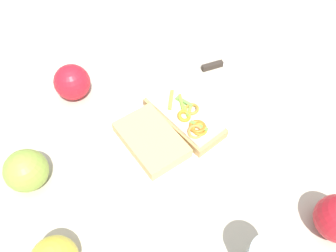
{
  "coord_description": "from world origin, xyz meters",
  "views": [
    {
      "loc": [
        -0.42,
        0.01,
        0.59
      ],
      "look_at": [
        0.0,
        0.0,
        0.03
      ],
      "focal_mm": 35.51,
      "sensor_mm": 36.0,
      "label": 1
    }
  ],
  "objects_px": {
    "apple_1": "(72,82)",
    "knife": "(218,65)",
    "plate": "(168,134)",
    "sandwich": "(185,117)",
    "apple_0": "(26,170)",
    "bread_slice_side": "(151,140)"
  },
  "relations": [
    {
      "from": "apple_1",
      "to": "knife",
      "type": "relative_size",
      "value": 0.63
    },
    {
      "from": "plate",
      "to": "sandwich",
      "type": "height_order",
      "value": "sandwich"
    },
    {
      "from": "plate",
      "to": "apple_0",
      "type": "height_order",
      "value": "apple_0"
    },
    {
      "from": "bread_slice_side",
      "to": "apple_1",
      "type": "height_order",
      "value": "apple_1"
    },
    {
      "from": "bread_slice_side",
      "to": "apple_1",
      "type": "bearing_deg",
      "value": -164.59
    },
    {
      "from": "plate",
      "to": "bread_slice_side",
      "type": "distance_m",
      "value": 0.05
    },
    {
      "from": "sandwich",
      "to": "bread_slice_side",
      "type": "relative_size",
      "value": 1.27
    },
    {
      "from": "apple_0",
      "to": "plate",
      "type": "bearing_deg",
      "value": -68.12
    },
    {
      "from": "plate",
      "to": "bread_slice_side",
      "type": "height_order",
      "value": "bread_slice_side"
    },
    {
      "from": "sandwich",
      "to": "apple_1",
      "type": "xyz_separation_m",
      "value": [
        0.1,
        0.26,
        0.01
      ]
    },
    {
      "from": "apple_1",
      "to": "bread_slice_side",
      "type": "bearing_deg",
      "value": -129.72
    },
    {
      "from": "apple_0",
      "to": "knife",
      "type": "bearing_deg",
      "value": -50.82
    },
    {
      "from": "sandwich",
      "to": "plate",
      "type": "bearing_deg",
      "value": -92.96
    },
    {
      "from": "plate",
      "to": "bread_slice_side",
      "type": "relative_size",
      "value": 1.88
    },
    {
      "from": "bread_slice_side",
      "to": "knife",
      "type": "relative_size",
      "value": 1.16
    },
    {
      "from": "bread_slice_side",
      "to": "knife",
      "type": "bearing_deg",
      "value": 111.09
    },
    {
      "from": "sandwich",
      "to": "apple_1",
      "type": "height_order",
      "value": "apple_1"
    },
    {
      "from": "apple_1",
      "to": "knife",
      "type": "distance_m",
      "value": 0.37
    },
    {
      "from": "bread_slice_side",
      "to": "apple_1",
      "type": "distance_m",
      "value": 0.24
    },
    {
      "from": "sandwich",
      "to": "apple_1",
      "type": "bearing_deg",
      "value": -150.21
    },
    {
      "from": "plate",
      "to": "knife",
      "type": "height_order",
      "value": "knife"
    },
    {
      "from": "sandwich",
      "to": "apple_0",
      "type": "distance_m",
      "value": 0.33
    }
  ]
}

